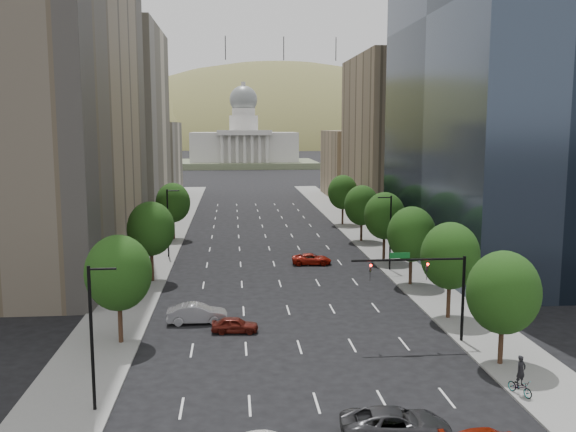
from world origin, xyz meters
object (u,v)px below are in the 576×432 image
object	(u,v)px
car_maroon	(235,325)
car_dkgrey	(396,424)
capitol	(244,146)
car_silver	(197,313)
car_red_far	(312,259)
traffic_signal	(433,280)
cyclist	(520,382)

from	to	relation	value
car_maroon	car_dkgrey	bearing A→B (deg)	-151.09
capitol	car_silver	bearing A→B (deg)	-92.22
car_red_far	car_dkgrey	bearing A→B (deg)	-178.14
car_maroon	car_silver	size ratio (longest dim) A/B	0.74
car_dkgrey	traffic_signal	bearing A→B (deg)	-21.78
capitol	car_red_far	size ratio (longest dim) A/B	12.26
traffic_signal	car_silver	bearing A→B (deg)	160.11
car_maroon	car_red_far	xyz separation A→B (m)	(9.66, 25.25, 0.02)
traffic_signal	capitol	world-z (taller)	capitol
capitol	car_silver	world-z (taller)	capitol
traffic_signal	cyclist	distance (m)	11.34
capitol	car_maroon	bearing A→B (deg)	-91.33
traffic_signal	car_maroon	xyz separation A→B (m)	(-15.53, 3.96, -4.51)
traffic_signal	car_red_far	bearing A→B (deg)	101.36
traffic_signal	car_dkgrey	world-z (taller)	traffic_signal
car_dkgrey	capitol	bearing A→B (deg)	3.75
capitol	car_red_far	world-z (taller)	capitol
car_dkgrey	car_silver	distance (m)	24.76
car_silver	cyclist	xyz separation A→B (m)	(21.27, -17.06, 0.16)
capitol	car_red_far	distance (m)	190.72
car_silver	cyclist	bearing A→B (deg)	-129.42
traffic_signal	car_dkgrey	bearing A→B (deg)	-114.62
car_silver	capitol	bearing A→B (deg)	-2.91
car_red_far	cyclist	distance (m)	40.34
cyclist	car_silver	bearing A→B (deg)	119.15
car_silver	cyclist	distance (m)	27.27
capitol	cyclist	bearing A→B (deg)	-86.76
car_dkgrey	car_red_far	size ratio (longest dim) A/B	1.25
traffic_signal	car_dkgrey	distance (m)	16.91
car_red_far	car_silver	bearing A→B (deg)	153.09
capitol	car_maroon	size ratio (longest dim) A/B	15.44
capitol	car_silver	xyz separation A→B (m)	(-8.27, -212.91, -7.72)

